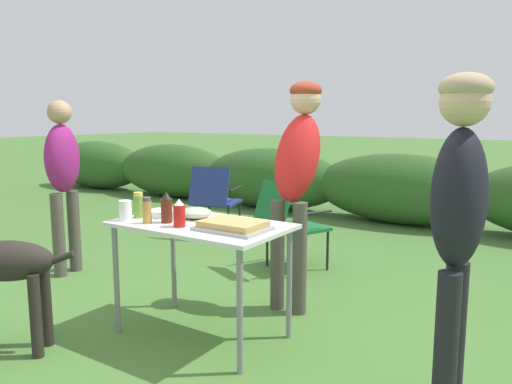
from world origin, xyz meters
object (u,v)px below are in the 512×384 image
paper_cup_stack (125,210)px  ketchup_bottle (179,214)px  plate_stack (165,213)px  standing_person_in_dark_puffer (63,171)px  standing_person_in_gray_fleece (297,164)px  mixing_bowl (195,213)px  spice_jar (147,211)px  camp_chair_near_hedge (288,220)px  food_tray (233,226)px  folding_table (201,235)px  camp_chair_green_behind_table (215,197)px  relish_jar (138,205)px  bbq_sauce_bottle (167,208)px  standing_person_in_red_jacket (458,211)px

paper_cup_stack → ketchup_bottle: (0.42, 0.05, 0.02)m
plate_stack → standing_person_in_dark_puffer: 1.53m
ketchup_bottle → standing_person_in_gray_fleece: (0.30, 0.93, 0.24)m
mixing_bowl → spice_jar: (-0.15, -0.29, 0.04)m
standing_person_in_gray_fleece → camp_chair_near_hedge: 1.05m
paper_cup_stack → standing_person_in_dark_puffer: standing_person_in_dark_puffer is taller
food_tray → mixing_bowl: mixing_bowl is taller
folding_table → camp_chair_green_behind_table: size_ratio=1.32×
paper_cup_stack → standing_person_in_gray_fleece: size_ratio=0.08×
spice_jar → camp_chair_green_behind_table: spice_jar is taller
relish_jar → spice_jar: (0.18, -0.09, -0.00)m
food_tray → camp_chair_green_behind_table: camp_chair_green_behind_table is taller
mixing_bowl → standing_person_in_dark_puffer: bearing=172.2°
standing_person_in_dark_puffer → mixing_bowl: bearing=-106.0°
plate_stack → standing_person_in_gray_fleece: size_ratio=0.13×
ketchup_bottle → food_tray: bearing=18.2°
food_tray → bbq_sauce_bottle: (-0.47, -0.06, 0.07)m
food_tray → camp_chair_green_behind_table: (-1.88, 2.22, -0.30)m
paper_cup_stack → standing_person_in_red_jacket: standing_person_in_red_jacket is taller
camp_chair_green_behind_table → standing_person_in_dark_puffer: bearing=-113.8°
standing_person_in_gray_fleece → camp_chair_green_behind_table: bearing=141.3°
mixing_bowl → standing_person_in_dark_puffer: standing_person_in_dark_puffer is taller
mixing_bowl → bbq_sauce_bottle: (-0.06, -0.20, 0.06)m
standing_person_in_red_jacket → standing_person_in_dark_puffer: bearing=-99.4°
standing_person_in_dark_puffer → standing_person_in_gray_fleece: bearing=-86.0°
plate_stack → camp_chair_green_behind_table: bearing=120.3°
spice_jar → standing_person_in_gray_fleece: standing_person_in_gray_fleece is taller
plate_stack → relish_jar: bearing=-131.1°
mixing_bowl → camp_chair_near_hedge: 1.44m
bbq_sauce_bottle → ketchup_bottle: bearing=-18.0°
food_tray → plate_stack: (-0.62, 0.08, -0.00)m
folding_table → camp_chair_near_hedge: 1.53m
food_tray → bbq_sauce_bottle: bbq_sauce_bottle is taller
folding_table → standing_person_in_red_jacket: (1.55, -0.14, 0.34)m
ketchup_bottle → folding_table: bearing=75.9°
relish_jar → mixing_bowl: bearing=30.5°
standing_person_in_dark_puffer → camp_chair_green_behind_table: (0.24, 1.84, -0.46)m
spice_jar → camp_chair_green_behind_table: 2.73m
standing_person_in_dark_puffer → camp_chair_green_behind_table: standing_person_in_dark_puffer is taller
bbq_sauce_bottle → camp_chair_near_hedge: 1.65m
mixing_bowl → paper_cup_stack: bearing=-137.6°
spice_jar → camp_chair_near_hedge: bearing=88.3°
bbq_sauce_bottle → camp_chair_green_behind_table: (-1.40, 2.28, -0.37)m
camp_chair_near_hedge → paper_cup_stack: bearing=-72.8°
mixing_bowl → standing_person_in_red_jacket: standing_person_in_red_jacket is taller
mixing_bowl → paper_cup_stack: paper_cup_stack is taller
spice_jar → paper_cup_stack: bearing=-175.2°
food_tray → spice_jar: (-0.56, -0.14, 0.05)m
relish_jar → standing_person_in_red_jacket: bearing=-1.2°
food_tray → standing_person_in_red_jacket: standing_person_in_red_jacket is taller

